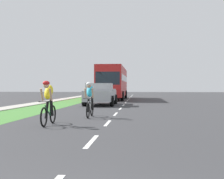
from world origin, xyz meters
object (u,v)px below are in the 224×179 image
(cyclist_trailing, at_px, (90,99))
(bus_red, at_px, (113,82))
(cyclist_lead, at_px, (48,102))
(pickup_silver, at_px, (101,94))

(cyclist_trailing, height_order, bus_red, bus_red)
(cyclist_trailing, bearing_deg, bus_red, 92.00)
(cyclist_lead, distance_m, cyclist_trailing, 2.99)
(bus_red, bearing_deg, cyclist_trailing, -88.00)
(pickup_silver, distance_m, bus_red, 10.55)
(cyclist_lead, xyz_separation_m, cyclist_trailing, (1.03, 2.81, 0.00))
(pickup_silver, height_order, bus_red, bus_red)
(cyclist_lead, height_order, cyclist_trailing, same)
(cyclist_lead, bearing_deg, pickup_silver, 88.36)
(cyclist_trailing, relative_size, bus_red, 0.15)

